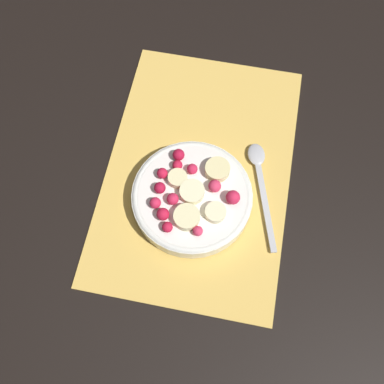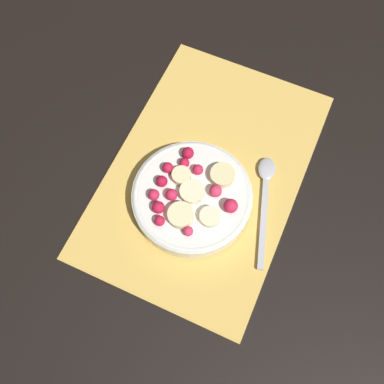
# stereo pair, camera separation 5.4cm
# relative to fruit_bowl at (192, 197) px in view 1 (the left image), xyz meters

# --- Properties ---
(ground_plane) EXTENTS (3.00, 3.00, 0.00)m
(ground_plane) POSITION_rel_fruit_bowl_xyz_m (0.05, 0.00, -0.02)
(ground_plane) COLOR black
(placemat) EXTENTS (0.43, 0.28, 0.01)m
(placemat) POSITION_rel_fruit_bowl_xyz_m (0.05, 0.00, -0.02)
(placemat) COLOR #E0B251
(placemat) RESTS_ON ground_plane
(fruit_bowl) EXTENTS (0.18, 0.18, 0.05)m
(fruit_bowl) POSITION_rel_fruit_bowl_xyz_m (0.00, 0.00, 0.00)
(fruit_bowl) COLOR silver
(fruit_bowl) RESTS_ON placemat
(spoon) EXTENTS (0.18, 0.07, 0.01)m
(spoon) POSITION_rel_fruit_bowl_xyz_m (0.06, -0.09, -0.02)
(spoon) COLOR #B2B2B7
(spoon) RESTS_ON placemat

